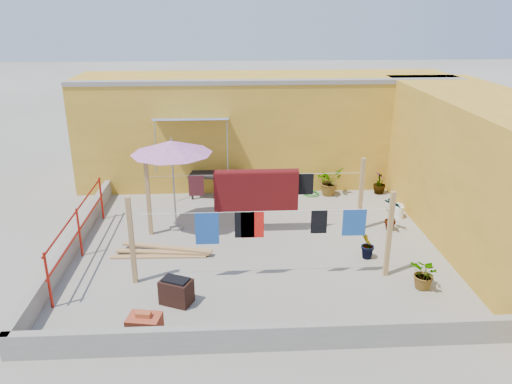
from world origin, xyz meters
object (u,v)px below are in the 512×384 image
white_basin (310,330)px  green_hose (311,194)px  brick_stack (145,326)px  water_jug_a (399,212)px  brazier (176,291)px  plant_back_a (329,181)px  patio_umbrella (172,148)px  water_jug_b (398,210)px  outdoor_table (217,176)px

white_basin → green_hose: size_ratio=1.01×
brick_stack → green_hose: bearing=59.3°
water_jug_a → brick_stack: bearing=-141.4°
white_basin → water_jug_a: (3.03, 4.62, 0.12)m
brazier → white_basin: size_ratio=1.43×
water_jug_a → plant_back_a: bearing=129.5°
patio_umbrella → plant_back_a: (4.17, 2.11, -1.64)m
white_basin → plant_back_a: 6.60m
patio_umbrella → water_jug_b: bearing=4.3°
brick_stack → brazier: (0.43, 0.98, 0.04)m
white_basin → outdoor_table: bearing=104.3°
plant_back_a → brazier: bearing=-125.6°
water_jug_a → water_jug_b: 0.09m
brick_stack → green_hose: brick_stack is taller
green_hose → outdoor_table: bearing=180.0°
patio_umbrella → brick_stack: bearing=-91.5°
water_jug_b → green_hose: 2.59m
patio_umbrella → outdoor_table: patio_umbrella is taller
patio_umbrella → green_hose: patio_umbrella is taller
water_jug_a → water_jug_b: size_ratio=0.94×
brazier → water_jug_b: bearing=34.8°
patio_umbrella → outdoor_table: 2.71m
plant_back_a → water_jug_b: bearing=-49.0°
white_basin → plant_back_a: bearing=76.3°
outdoor_table → water_jug_b: bearing=-19.9°
outdoor_table → brazier: outdoor_table is taller
water_jug_b → green_hose: (-1.97, 1.69, -0.14)m
outdoor_table → water_jug_b: 4.98m
water_jug_a → green_hose: (-1.97, 1.78, -0.13)m
patio_umbrella → plant_back_a: bearing=26.8°
outdoor_table → brazier: bearing=-96.9°
outdoor_table → plant_back_a: 3.21m
outdoor_table → plant_back_a: (3.20, -0.00, -0.23)m
patio_umbrella → water_jug_a: 5.95m
brick_stack → outdoor_table: bearing=80.4°
brick_stack → water_jug_a: (5.74, 4.58, -0.04)m
white_basin → water_jug_b: (3.03, 4.71, 0.13)m
patio_umbrella → green_hose: bearing=29.9°
water_jug_b → plant_back_a: plant_back_a is taller
brazier → water_jug_b: (5.32, 3.69, -0.08)m
brazier → white_basin: bearing=-24.1°
outdoor_table → plant_back_a: bearing=-0.0°
outdoor_table → brick_stack: (-1.08, -6.36, -0.43)m
brick_stack → white_basin: 2.72m
outdoor_table → water_jug_a: bearing=-20.9°
green_hose → plant_back_a: size_ratio=0.57×
brazier → water_jug_a: bearing=34.1°
brick_stack → water_jug_b: bearing=39.1°
green_hose → plant_back_a: 0.62m
water_jug_b → white_basin: bearing=-122.7°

